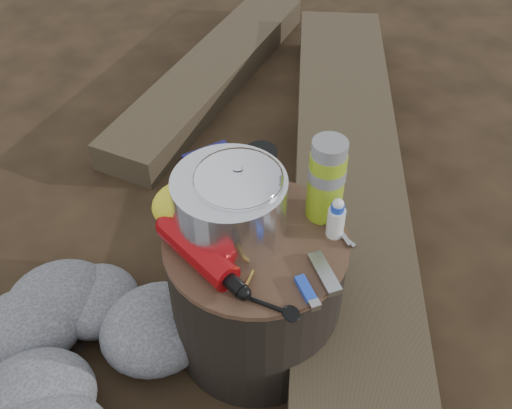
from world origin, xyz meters
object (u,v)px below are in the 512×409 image
fuel_bottle (198,252)px  thermos (326,180)px  camping_pot (239,200)px  log_main (346,175)px  travel_mug (261,169)px  stump (256,292)px

fuel_bottle → thermos: (0.31, -0.00, 0.07)m
camping_pot → thermos: 0.20m
camping_pot → log_main: bearing=29.9°
camping_pot → travel_mug: 0.16m
camping_pot → stump: bearing=-65.6°
travel_mug → thermos: bearing=-60.8°
stump → thermos: bearing=0.2°
fuel_bottle → thermos: 0.32m
stump → camping_pot: bearing=114.4°
stump → travel_mug: (0.09, 0.15, 0.24)m
camping_pot → thermos: bearing=-12.2°
fuel_bottle → stump: bearing=-14.5°
log_main → fuel_bottle: bearing=-119.7°
travel_mug → camping_pot: bearing=-136.5°
log_main → fuel_bottle: (-0.65, -0.35, 0.33)m
stump → fuel_bottle: (-0.14, 0.00, 0.22)m
log_main → travel_mug: bearing=-122.3°
camping_pot → travel_mug: bearing=43.5°
fuel_bottle → thermos: size_ratio=1.29×
camping_pot → fuel_bottle: (-0.12, -0.04, -0.06)m
stump → thermos: 0.34m
stump → camping_pot: (-0.02, 0.04, 0.28)m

